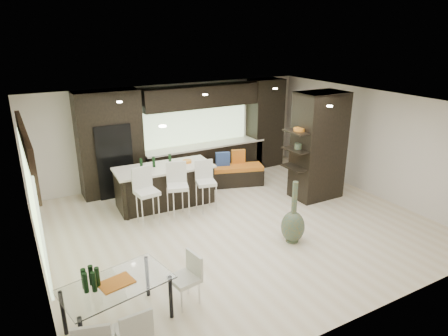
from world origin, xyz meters
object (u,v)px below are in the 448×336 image
bench (237,175)px  floor_vase (294,212)px  kitchen_island (165,186)px  chair_near (133,334)px  chair_end (185,282)px  stool_left (148,203)px  dining_table (119,305)px  stool_right (206,191)px  stool_mid (178,196)px

bench → floor_vase: floor_vase is taller
kitchen_island → chair_near: bearing=-112.9°
chair_near → chair_end: bearing=32.8°
chair_near → kitchen_island: bearing=62.4°
stool_left → floor_vase: (2.32, -2.16, 0.13)m
stool_left → floor_vase: 3.17m
stool_left → dining_table: bearing=-122.5°
stool_right → floor_vase: bearing=-55.2°
floor_vase → kitchen_island: bearing=118.0°
stool_left → bench: size_ratio=0.73×
stool_mid → stool_left: bearing=-161.7°
stool_mid → dining_table: size_ratio=0.69×
bench → floor_vase: size_ratio=1.10×
dining_table → chair_end: chair_end is taller
kitchen_island → bench: (2.22, 0.26, -0.21)m
stool_left → dining_table: (-1.44, -2.89, -0.16)m
kitchen_island → dining_table: bearing=-117.1°
stool_left → stool_mid: stool_left is taller
stool_right → floor_vase: 2.35m
bench → chair_end: bearing=-111.8°
stool_left → floor_vase: size_ratio=0.80×
bench → chair_end: (-3.34, -3.99, 0.11)m
stool_right → floor_vase: size_ratio=0.75×
kitchen_island → stool_left: (-0.72, -0.84, 0.03)m
kitchen_island → bench: kitchen_island is taller
dining_table → stool_left: bearing=52.2°
floor_vase → dining_table: floor_vase is taller
stool_right → chair_near: (-2.88, -3.62, -0.10)m
floor_vase → chair_near: floor_vase is taller
bench → chair_end: chair_end is taller
kitchen_island → stool_right: 1.09m
chair_near → chair_end: (1.04, 0.72, -0.01)m
stool_mid → chair_near: stool_mid is taller
kitchen_island → stool_right: (0.72, -0.82, -0.00)m
stool_mid → stool_right: 0.72m
chair_end → stool_left: bearing=-17.0°
kitchen_island → dining_table: (-2.16, -3.73, -0.13)m
kitchen_island → chair_near: (-2.16, -4.44, -0.10)m
kitchen_island → stool_right: kitchen_island is taller
stool_mid → chair_near: bearing=-102.8°
stool_left → stool_right: bearing=-5.5°
stool_mid → floor_vase: floor_vase is taller
stool_right → floor_vase: floor_vase is taller
floor_vase → chair_near: (-3.75, -1.44, -0.26)m
stool_mid → chair_near: size_ratio=1.32×
floor_vase → chair_end: (-2.71, -0.73, -0.27)m
bench → floor_vase: 3.35m
bench → floor_vase: (-0.63, -3.26, 0.38)m
stool_left → bench: (2.94, 1.10, -0.25)m
stool_left → floor_vase: bearing=-49.2°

